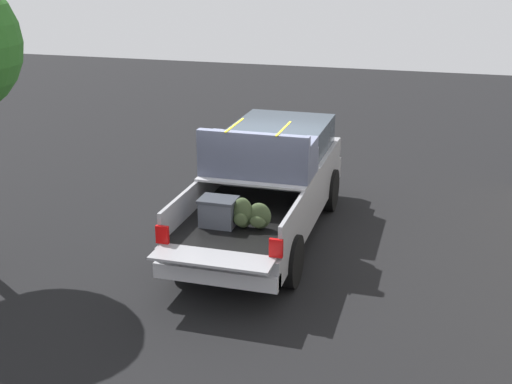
% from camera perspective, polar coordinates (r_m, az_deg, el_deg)
% --- Properties ---
extents(ground_plane, '(40.00, 40.00, 0.00)m').
position_cam_1_polar(ground_plane, '(12.45, 0.77, -3.88)').
color(ground_plane, black).
extents(pickup_truck, '(6.05, 2.06, 2.23)m').
position_cam_1_polar(pickup_truck, '(12.43, 1.24, 0.96)').
color(pickup_truck, gray).
rests_on(pickup_truck, ground_plane).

